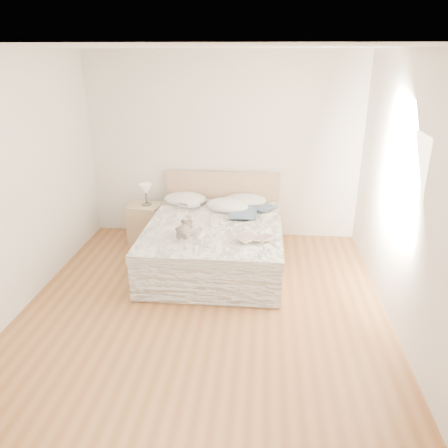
{
  "coord_description": "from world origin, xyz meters",
  "views": [
    {
      "loc": [
        0.61,
        -4.08,
        2.67
      ],
      "look_at": [
        0.13,
        1.05,
        0.62
      ],
      "focal_mm": 35.0,
      "sensor_mm": 36.0,
      "label": 1
    }
  ],
  "objects_px": {
    "table_lamp": "(146,190)",
    "nightstand": "(145,223)",
    "photo_book": "(188,205)",
    "childrens_book": "(255,238)",
    "bed": "(215,242)",
    "teddy_bear": "(184,235)"
  },
  "relations": [
    {
      "from": "table_lamp",
      "to": "nightstand",
      "type": "bearing_deg",
      "value": -162.96
    },
    {
      "from": "photo_book",
      "to": "childrens_book",
      "type": "height_order",
      "value": "same"
    },
    {
      "from": "bed",
      "to": "table_lamp",
      "type": "distance_m",
      "value": 1.37
    },
    {
      "from": "childrens_book",
      "to": "teddy_bear",
      "type": "distance_m",
      "value": 0.84
    },
    {
      "from": "photo_book",
      "to": "teddy_bear",
      "type": "relative_size",
      "value": 1.11
    },
    {
      "from": "bed",
      "to": "table_lamp",
      "type": "xyz_separation_m",
      "value": [
        -1.09,
        0.67,
        0.48
      ]
    },
    {
      "from": "nightstand",
      "to": "teddy_bear",
      "type": "distance_m",
      "value": 1.56
    },
    {
      "from": "nightstand",
      "to": "table_lamp",
      "type": "relative_size",
      "value": 1.8
    },
    {
      "from": "photo_book",
      "to": "childrens_book",
      "type": "bearing_deg",
      "value": -63.26
    },
    {
      "from": "bed",
      "to": "childrens_book",
      "type": "bearing_deg",
      "value": -46.8
    },
    {
      "from": "teddy_bear",
      "to": "childrens_book",
      "type": "bearing_deg",
      "value": 2.65
    },
    {
      "from": "photo_book",
      "to": "bed",
      "type": "bearing_deg",
      "value": -65.0
    },
    {
      "from": "nightstand",
      "to": "photo_book",
      "type": "relative_size",
      "value": 1.69
    },
    {
      "from": "nightstand",
      "to": "photo_book",
      "type": "bearing_deg",
      "value": -10.38
    },
    {
      "from": "photo_book",
      "to": "teddy_bear",
      "type": "bearing_deg",
      "value": -97.89
    },
    {
      "from": "bed",
      "to": "nightstand",
      "type": "height_order",
      "value": "bed"
    },
    {
      "from": "childrens_book",
      "to": "teddy_bear",
      "type": "height_order",
      "value": "teddy_bear"
    },
    {
      "from": "nightstand",
      "to": "bed",
      "type": "bearing_deg",
      "value": -30.2
    },
    {
      "from": "bed",
      "to": "table_lamp",
      "type": "height_order",
      "value": "bed"
    },
    {
      "from": "childrens_book",
      "to": "teddy_bear",
      "type": "xyz_separation_m",
      "value": [
        -0.84,
        -0.04,
        0.02
      ]
    },
    {
      "from": "nightstand",
      "to": "photo_book",
      "type": "height_order",
      "value": "photo_book"
    },
    {
      "from": "nightstand",
      "to": "teddy_bear",
      "type": "xyz_separation_m",
      "value": [
        0.82,
        -1.27,
        0.37
      ]
    }
  ]
}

